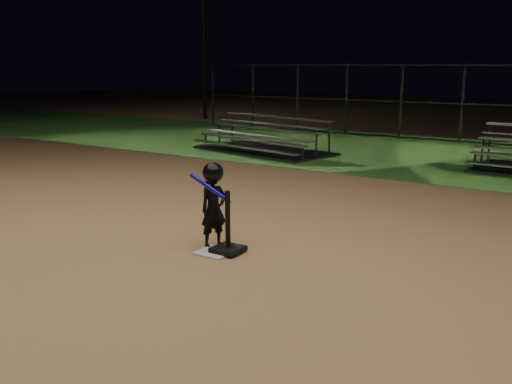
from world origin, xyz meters
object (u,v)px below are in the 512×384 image
(home_plate, at_px, (215,252))
(child_batter, at_px, (214,203))
(bleacher_left, at_px, (263,145))
(light_pole_left, at_px, (202,8))
(batting_tee, at_px, (228,240))

(home_plate, height_order, child_batter, child_batter)
(home_plate, distance_m, bleacher_left, 8.99)
(home_plate, bearing_deg, bleacher_left, 118.46)
(bleacher_left, bearing_deg, light_pole_left, 149.13)
(batting_tee, relative_size, light_pole_left, 0.10)
(home_plate, bearing_deg, light_pole_left, 128.77)
(home_plate, height_order, bleacher_left, bleacher_left)
(child_batter, height_order, bleacher_left, child_batter)
(home_plate, height_order, light_pole_left, light_pole_left)
(home_plate, relative_size, batting_tee, 0.54)
(child_batter, bearing_deg, bleacher_left, 51.72)
(child_batter, distance_m, light_pole_left, 19.37)
(batting_tee, relative_size, bleacher_left, 0.19)
(bleacher_left, distance_m, light_pole_left, 11.47)
(child_batter, bearing_deg, light_pole_left, 62.38)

